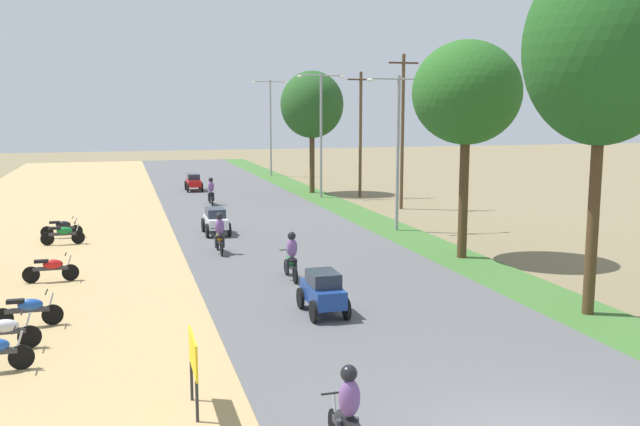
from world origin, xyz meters
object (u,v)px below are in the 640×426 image
Objects in this scene: streetlamp_far at (271,121)px; car_hatchback_blue at (323,291)px; parked_motorbike_fourth at (51,267)px; median_tree_second at (467,94)px; parked_motorbike_second at (2,330)px; streetlamp_mid at (321,127)px; motorbike_ahead_second at (347,415)px; streetlamp_near at (398,142)px; median_tree_nearest at (603,48)px; utility_pole_far at (360,132)px; parked_motorbike_third at (28,309)px; motorbike_ahead_fourth at (219,234)px; street_signboard at (193,358)px; utility_pole_near at (402,129)px; parked_motorbike_fifth at (63,233)px; median_tree_third at (312,105)px; parked_motorbike_sixth at (62,227)px; car_sedan_white at (216,220)px; motorbike_ahead_fifth at (211,192)px; car_sedan_red at (194,181)px; motorbike_ahead_third at (291,257)px.

streetlamp_far is 4.10× the size of car_hatchback_blue.
median_tree_second is (15.03, -0.32, 5.82)m from parked_motorbike_fourth.
streetlamp_mid reaches higher than parked_motorbike_second.
streetlamp_far is at bearing 79.35° from motorbike_ahead_second.
streetlamp_near is at bearing 39.76° from parked_motorbike_second.
median_tree_nearest reaches higher than utility_pole_far.
parked_motorbike_third is 7.90m from car_hatchback_blue.
street_signboard is at bearing -99.79° from motorbike_ahead_fourth.
parked_motorbike_third is 0.22× the size of streetlamp_far.
motorbike_ahead_fourth is at bearing 80.21° from street_signboard.
parked_motorbike_fourth is 0.22× the size of utility_pole_far.
street_signboard is at bearing -103.85° from streetlamp_far.
utility_pole_near is 4.44× the size of car_hatchback_blue.
median_tree_third is (15.15, 14.93, 5.53)m from parked_motorbike_fifth.
median_tree_nearest is at bearing -95.64° from utility_pole_far.
parked_motorbike_fifth is 1.67m from parked_motorbike_sixth.
parked_motorbike_third is 0.18× the size of median_tree_nearest.
median_tree_nearest is 4.43× the size of car_sedan_white.
motorbike_ahead_fourth is at bearing -160.77° from streetlamp_near.
streetlamp_near is (11.37, 17.49, 3.17)m from street_signboard.
motorbike_ahead_second reaches higher than parked_motorbike_fourth.
motorbike_ahead_fourth is at bearing -95.86° from motorbike_ahead_fifth.
street_signboard is 29.01m from motorbike_ahead_fifth.
median_tree_nearest is 1.25× the size of streetlamp_mid.
utility_pole_near is 16.54m from car_sedan_red.
median_tree_third reaches higher than motorbike_ahead_third.
motorbike_ahead_third is at bearing -108.78° from streetlamp_mid.
streetlamp_mid is (15.06, 24.03, 4.11)m from parked_motorbike_third.
parked_motorbike_third is at bearing -135.33° from utility_pole_near.
street_signboard is 0.19× the size of streetlamp_mid.
median_tree_nearest is (15.43, -1.32, 6.85)m from parked_motorbike_second.
median_tree_nearest is 12.74m from motorbike_ahead_second.
car_sedan_red is at bearing 107.19° from median_tree_second.
streetlamp_near is 11.33m from motorbike_ahead_third.
parked_motorbike_second is 30.34m from streetlamp_mid.
median_tree_nearest reaches higher than median_tree_second.
motorbike_ahead_second is (5.87, -20.76, 0.30)m from parked_motorbike_fifth.
car_hatchback_blue is 30.97m from car_sedan_red.
median_tree_nearest is 1.20× the size of median_tree_third.
car_hatchback_blue is at bearing -104.85° from median_tree_third.
parked_motorbike_sixth is at bearing 171.28° from car_sedan_white.
streetlamp_far is at bearing 99.60° from utility_pole_far.
car_sedan_red is at bearing 65.49° from parked_motorbike_sixth.
parked_motorbike_second and parked_motorbike_sixth have the same top height.
motorbike_ahead_fifth is (3.95, 28.73, -0.25)m from street_signboard.
parked_motorbike_fourth is at bearing -88.08° from parked_motorbike_sixth.
motorbike_ahead_second reaches higher than parked_motorbike_fifth.
car_sedan_white and car_sedan_red have the same top height.
car_hatchback_blue reaches higher than car_sedan_red.
parked_motorbike_second is 16.93m from median_tree_nearest.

